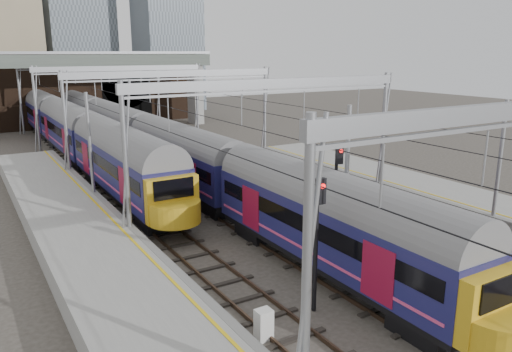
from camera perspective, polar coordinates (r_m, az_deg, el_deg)
ground at (r=22.57m, az=13.27°, el=-10.52°), size 160.00×160.00×0.00m
platform_left at (r=19.58m, az=-14.92°, el=-12.82°), size 4.32×55.00×1.12m
tracks at (r=34.17m, az=-4.45°, el=-1.65°), size 14.40×80.00×0.22m
overhead_line at (r=38.91m, az=-9.00°, el=9.94°), size 16.80×80.00×8.00m
retaining_wall at (r=68.48m, az=-17.67°, el=9.30°), size 28.00×2.75×9.00m
overbridge at (r=62.24m, az=-17.81°, el=11.59°), size 28.00×3.00×9.25m
train_main at (r=40.54m, az=-12.45°, el=3.99°), size 2.63×60.86×4.58m
train_second at (r=55.69m, az=-22.03°, el=6.08°), size 2.81×64.87×4.82m
signal_near_left at (r=17.73m, az=7.02°, el=-6.08°), size 0.36×0.47×5.06m
signal_near_centre at (r=24.38m, az=9.20°, el=-0.71°), size 0.39×0.47×4.94m
relay_cabinet at (r=17.08m, az=0.89°, el=-16.63°), size 0.54×0.45×1.06m
equip_cover_a at (r=19.21m, az=16.44°, el=-15.19°), size 0.80×0.62×0.09m
equip_cover_b at (r=27.53m, az=5.88°, el=-5.54°), size 0.84×0.62×0.10m
equip_cover_c at (r=32.36m, az=10.45°, el=-2.70°), size 0.84×0.63×0.09m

